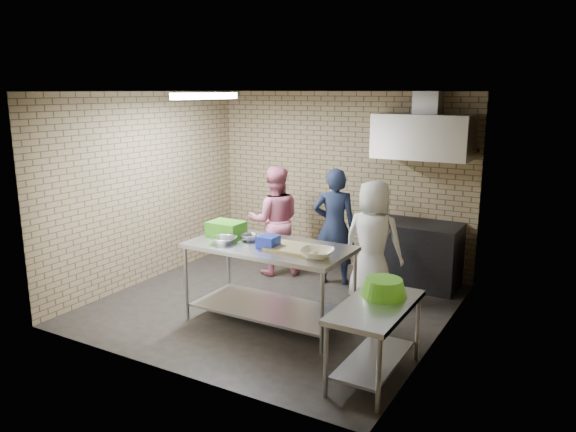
{
  "coord_description": "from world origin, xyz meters",
  "views": [
    {
      "loc": [
        3.5,
        -5.74,
        2.72
      ],
      "look_at": [
        0.1,
        0.2,
        1.15
      ],
      "focal_mm": 34.44,
      "sensor_mm": 36.0,
      "label": 1
    }
  ],
  "objects_px": {
    "bottle_red": "(430,141)",
    "woman_pink": "(275,221)",
    "side_counter": "(375,341)",
    "bottle_green": "(460,143)",
    "man_navy": "(334,227)",
    "woman_white": "(373,242)",
    "green_crate": "(226,228)",
    "prep_table": "(269,284)",
    "stove": "(416,254)",
    "green_basin": "(384,287)",
    "blue_tub": "(268,242)"
  },
  "relations": [
    {
      "from": "bottle_red",
      "to": "man_navy",
      "type": "distance_m",
      "value": 1.78
    },
    {
      "from": "woman_pink",
      "to": "woman_white",
      "type": "bearing_deg",
      "value": 135.16
    },
    {
      "from": "stove",
      "to": "woman_white",
      "type": "height_order",
      "value": "woman_white"
    },
    {
      "from": "side_counter",
      "to": "blue_tub",
      "type": "relative_size",
      "value": 5.65
    },
    {
      "from": "green_crate",
      "to": "bottle_red",
      "type": "bearing_deg",
      "value": 50.49
    },
    {
      "from": "side_counter",
      "to": "woman_white",
      "type": "xyz_separation_m",
      "value": [
        -0.76,
        1.87,
        0.43
      ]
    },
    {
      "from": "stove",
      "to": "green_crate",
      "type": "height_order",
      "value": "green_crate"
    },
    {
      "from": "green_crate",
      "to": "bottle_green",
      "type": "relative_size",
      "value": 2.83
    },
    {
      "from": "side_counter",
      "to": "man_navy",
      "type": "xyz_separation_m",
      "value": [
        -1.49,
        2.25,
        0.46
      ]
    },
    {
      "from": "stove",
      "to": "prep_table",
      "type": "bearing_deg",
      "value": -117.47
    },
    {
      "from": "woman_white",
      "to": "man_navy",
      "type": "bearing_deg",
      "value": -28.63
    },
    {
      "from": "prep_table",
      "to": "side_counter",
      "type": "relative_size",
      "value": 1.59
    },
    {
      "from": "woman_pink",
      "to": "woman_white",
      "type": "height_order",
      "value": "woman_pink"
    },
    {
      "from": "green_basin",
      "to": "bottle_red",
      "type": "height_order",
      "value": "bottle_red"
    },
    {
      "from": "prep_table",
      "to": "stove",
      "type": "xyz_separation_m",
      "value": [
        1.11,
        2.14,
        -0.03
      ]
    },
    {
      "from": "green_crate",
      "to": "side_counter",
      "type": "bearing_deg",
      "value": -18.0
    },
    {
      "from": "woman_pink",
      "to": "side_counter",
      "type": "bearing_deg",
      "value": 104.1
    },
    {
      "from": "prep_table",
      "to": "blue_tub",
      "type": "height_order",
      "value": "blue_tub"
    },
    {
      "from": "blue_tub",
      "to": "bottle_red",
      "type": "xyz_separation_m",
      "value": [
        1.11,
        2.48,
        1.0
      ]
    },
    {
      "from": "side_counter",
      "to": "stove",
      "type": "distance_m",
      "value": 2.79
    },
    {
      "from": "green_crate",
      "to": "bottle_green",
      "type": "height_order",
      "value": "bottle_green"
    },
    {
      "from": "woman_white",
      "to": "bottle_green",
      "type": "bearing_deg",
      "value": -125.71
    },
    {
      "from": "side_counter",
      "to": "bottle_red",
      "type": "relative_size",
      "value": 6.67
    },
    {
      "from": "bottle_red",
      "to": "bottle_green",
      "type": "relative_size",
      "value": 1.2
    },
    {
      "from": "bottle_red",
      "to": "man_navy",
      "type": "height_order",
      "value": "bottle_red"
    },
    {
      "from": "blue_tub",
      "to": "woman_pink",
      "type": "distance_m",
      "value": 1.94
    },
    {
      "from": "prep_table",
      "to": "woman_pink",
      "type": "height_order",
      "value": "woman_pink"
    },
    {
      "from": "green_crate",
      "to": "man_navy",
      "type": "height_order",
      "value": "man_navy"
    },
    {
      "from": "woman_white",
      "to": "stove",
      "type": "bearing_deg",
      "value": -111.02
    },
    {
      "from": "bottle_red",
      "to": "green_basin",
      "type": "bearing_deg",
      "value": -82.1
    },
    {
      "from": "green_crate",
      "to": "blue_tub",
      "type": "distance_m",
      "value": 0.78
    },
    {
      "from": "green_basin",
      "to": "man_navy",
      "type": "bearing_deg",
      "value": 126.3
    },
    {
      "from": "green_crate",
      "to": "man_navy",
      "type": "xyz_separation_m",
      "value": [
        0.77,
        1.51,
        -0.21
      ]
    },
    {
      "from": "side_counter",
      "to": "green_basin",
      "type": "xyz_separation_m",
      "value": [
        -0.02,
        0.25,
        0.46
      ]
    },
    {
      "from": "stove",
      "to": "man_navy",
      "type": "xyz_separation_m",
      "value": [
        -1.04,
        -0.5,
        0.38
      ]
    },
    {
      "from": "bottle_red",
      "to": "woman_pink",
      "type": "height_order",
      "value": "bottle_red"
    },
    {
      "from": "bottle_green",
      "to": "bottle_red",
      "type": "bearing_deg",
      "value": 180.0
    },
    {
      "from": "side_counter",
      "to": "blue_tub",
      "type": "bearing_deg",
      "value": 161.19
    },
    {
      "from": "bottle_green",
      "to": "man_navy",
      "type": "relative_size",
      "value": 0.09
    },
    {
      "from": "green_crate",
      "to": "woman_white",
      "type": "relative_size",
      "value": 0.26
    },
    {
      "from": "woman_white",
      "to": "woman_pink",
      "type": "bearing_deg",
      "value": -12.25
    },
    {
      "from": "stove",
      "to": "woman_white",
      "type": "xyz_separation_m",
      "value": [
        -0.31,
        -0.88,
        0.35
      ]
    },
    {
      "from": "side_counter",
      "to": "bottle_green",
      "type": "bearing_deg",
      "value": 90.0
    },
    {
      "from": "stove",
      "to": "bottle_red",
      "type": "xyz_separation_m",
      "value": [
        0.05,
        0.24,
        1.58
      ]
    },
    {
      "from": "bottle_red",
      "to": "woman_white",
      "type": "bearing_deg",
      "value": -108.01
    },
    {
      "from": "blue_tub",
      "to": "bottle_green",
      "type": "relative_size",
      "value": 1.42
    },
    {
      "from": "blue_tub",
      "to": "bottle_green",
      "type": "height_order",
      "value": "bottle_green"
    },
    {
      "from": "side_counter",
      "to": "woman_white",
      "type": "distance_m",
      "value": 2.07
    },
    {
      "from": "bottle_green",
      "to": "man_navy",
      "type": "xyz_separation_m",
      "value": [
        -1.49,
        -0.74,
        -1.18
      ]
    },
    {
      "from": "side_counter",
      "to": "woman_pink",
      "type": "distance_m",
      "value": 3.32
    }
  ]
}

